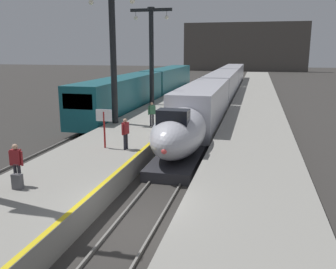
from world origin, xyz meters
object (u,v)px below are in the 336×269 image
highspeed_train_main (221,87)px  regional_train_adjacent (150,86)px  passenger_near_edge (16,161)px  station_column_mid (113,44)px  passenger_mid_platform (125,131)px  departure_info_board (104,121)px  rolling_suitcase (17,181)px  passenger_far_waiting (152,112)px  station_column_far (151,47)px

highspeed_train_main → regional_train_adjacent: bearing=-164.6°
passenger_near_edge → station_column_mid: bearing=94.2°
passenger_near_edge → passenger_mid_platform: size_ratio=1.00×
regional_train_adjacent → departure_info_board: (4.22, -23.38, 0.43)m
highspeed_train_main → passenger_near_edge: size_ratio=33.76×
station_column_mid → rolling_suitcase: bearing=-84.9°
highspeed_train_main → passenger_far_waiting: size_ratio=33.76×
station_column_mid → departure_info_board: (2.02, -6.71, -4.13)m
regional_train_adjacent → highspeed_train_main: bearing=15.4°
station_column_far → rolling_suitcase: size_ratio=9.26×
passenger_far_waiting → regional_train_adjacent: bearing=106.6°
passenger_far_waiting → rolling_suitcase: bearing=-97.7°
passenger_near_edge → rolling_suitcase: (0.23, -0.36, -0.69)m
station_column_far → rolling_suitcase: 23.63m
regional_train_adjacent → passenger_near_edge: size_ratio=21.66×
rolling_suitcase → departure_info_board: size_ratio=0.46×
passenger_mid_platform → highspeed_train_main: bearing=84.1°
station_column_far → rolling_suitcase: station_column_far is taller
station_column_mid → passenger_near_edge: station_column_mid is taller
passenger_mid_platform → passenger_far_waiting: (-0.33, 6.30, 0.00)m
station_column_mid → passenger_far_waiting: (2.91, -0.44, -4.64)m
regional_train_adjacent → passenger_far_waiting: (5.11, -17.11, -0.09)m
regional_train_adjacent → rolling_suitcase: regional_train_adjacent is taller
passenger_near_edge → passenger_mid_platform: 6.55m
highspeed_train_main → regional_train_adjacent: size_ratio=1.56×
highspeed_train_main → station_column_far: bearing=-122.9°
station_column_mid → departure_info_board: station_column_mid is taller
passenger_near_edge → passenger_far_waiting: (1.97, 12.43, 0.00)m
station_column_far → passenger_mid_platform: 17.44m
station_column_mid → departure_info_board: 8.13m
regional_train_adjacent → rolling_suitcase: size_ratio=37.27×
regional_train_adjacent → departure_info_board: regional_train_adjacent is taller
station_column_mid → station_column_far: 9.80m
station_column_mid → station_column_far: bearing=90.0°
station_column_mid → passenger_far_waiting: 5.50m
passenger_near_edge → rolling_suitcase: bearing=-57.0°
highspeed_train_main → rolling_suitcase: bearing=-98.4°
passenger_mid_platform → rolling_suitcase: bearing=-107.7°
rolling_suitcase → station_column_far: bearing=92.9°
station_column_far → highspeed_train_main: bearing=57.1°
regional_train_adjacent → station_column_far: (2.20, -6.88, 4.40)m
station_column_mid → passenger_near_edge: size_ratio=5.55×
station_column_far → passenger_near_edge: (0.94, -22.67, -4.49)m
passenger_near_edge → passenger_far_waiting: size_ratio=1.00×
passenger_mid_platform → rolling_suitcase: 6.85m
regional_train_adjacent → passenger_near_edge: 29.71m
highspeed_train_main → passenger_near_edge: bearing=-98.9°
passenger_far_waiting → highspeed_train_main: bearing=81.2°
station_column_far → passenger_mid_platform: (3.24, -16.54, -4.49)m
station_column_far → passenger_near_edge: size_ratio=5.38×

